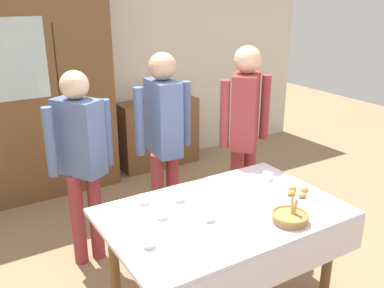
{
  "coord_description": "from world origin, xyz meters",
  "views": [
    {
      "loc": [
        -1.49,
        -2.24,
        2.15
      ],
      "look_at": [
        0.0,
        0.2,
        1.12
      ],
      "focal_mm": 39.81,
      "sensor_mm": 36.0,
      "label": 1
    }
  ],
  "objects": [
    {
      "name": "wall_cabinet",
      "position": [
        -0.9,
        2.35,
        1.1
      ],
      "size": [
        2.17,
        0.46,
        2.19
      ],
      "color": "brown",
      "rests_on": "ground"
    },
    {
      "name": "tea_cup_mid_left",
      "position": [
        -0.62,
        -0.34,
        0.8
      ],
      "size": [
        0.13,
        0.13,
        0.06
      ],
      "color": "silver",
      "rests_on": "dining_table"
    },
    {
      "name": "person_beside_shelf",
      "position": [
        -0.62,
        0.84,
        0.98
      ],
      "size": [
        0.52,
        0.41,
        1.61
      ],
      "color": "#933338",
      "rests_on": "ground"
    },
    {
      "name": "back_wall",
      "position": [
        0.0,
        2.65,
        1.35
      ],
      "size": [
        6.4,
        0.1,
        2.7
      ],
      "primitive_type": "cube",
      "color": "silver",
      "rests_on": "ground"
    },
    {
      "name": "tea_cup_far_left",
      "position": [
        -0.19,
        0.07,
        0.8
      ],
      "size": [
        0.13,
        0.13,
        0.06
      ],
      "color": "white",
      "rests_on": "dining_table"
    },
    {
      "name": "tea_cup_front_edge",
      "position": [
        -0.16,
        -0.27,
        0.8
      ],
      "size": [
        0.13,
        0.13,
        0.06
      ],
      "color": "silver",
      "rests_on": "dining_table"
    },
    {
      "name": "book_stack",
      "position": [
        0.84,
        2.41,
        0.92
      ],
      "size": [
        0.17,
        0.22,
        0.12
      ],
      "color": "#3D754C",
      "rests_on": "bookshelf_low"
    },
    {
      "name": "person_near_right_end",
      "position": [
        0.08,
        0.8,
        1.04
      ],
      "size": [
        0.52,
        0.38,
        1.7
      ],
      "color": "#933338",
      "rests_on": "ground"
    },
    {
      "name": "tea_cup_near_right",
      "position": [
        -0.4,
        -0.08,
        0.8
      ],
      "size": [
        0.13,
        0.13,
        0.06
      ],
      "color": "white",
      "rests_on": "dining_table"
    },
    {
      "name": "bread_basket",
      "position": [
        0.28,
        -0.54,
        0.8
      ],
      "size": [
        0.24,
        0.24,
        0.16
      ],
      "color": "#9E7542",
      "rests_on": "dining_table"
    },
    {
      "name": "dining_table",
      "position": [
        0.0,
        -0.23,
        0.66
      ],
      "size": [
        1.58,
        1.03,
        0.77
      ],
      "color": "brown",
      "rests_on": "ground"
    },
    {
      "name": "tea_cup_near_left",
      "position": [
        -0.42,
        0.16,
        0.8
      ],
      "size": [
        0.13,
        0.13,
        0.06
      ],
      "color": "white",
      "rests_on": "dining_table"
    },
    {
      "name": "spoon_near_right",
      "position": [
        0.17,
        -0.35,
        0.77
      ],
      "size": [
        0.12,
        0.02,
        0.01
      ],
      "color": "silver",
      "rests_on": "dining_table"
    },
    {
      "name": "bookshelf_low",
      "position": [
        0.84,
        2.41,
        0.43
      ],
      "size": [
        1.02,
        0.35,
        0.86
      ],
      "color": "brown",
      "rests_on": "ground"
    },
    {
      "name": "tea_cup_far_right",
      "position": [
        0.57,
        0.02,
        0.8
      ],
      "size": [
        0.13,
        0.13,
        0.06
      ],
      "color": "white",
      "rests_on": "dining_table"
    },
    {
      "name": "spoon_center",
      "position": [
        0.65,
        -0.57,
        0.77
      ],
      "size": [
        0.12,
        0.02,
        0.01
      ],
      "color": "silver",
      "rests_on": "dining_table"
    },
    {
      "name": "person_by_cabinet",
      "position": [
        0.75,
        0.54,
        1.06
      ],
      "size": [
        0.52,
        0.4,
        1.73
      ],
      "color": "#933338",
      "rests_on": "ground"
    },
    {
      "name": "pastry_plate",
      "position": [
        0.59,
        -0.29,
        0.78
      ],
      "size": [
        0.28,
        0.28,
        0.05
      ],
      "color": "white",
      "rests_on": "dining_table"
    }
  ]
}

